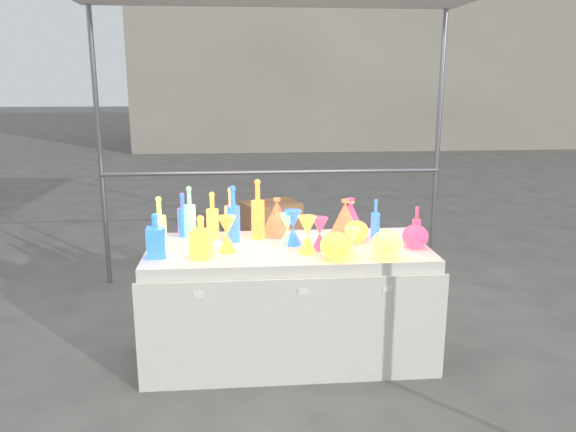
{
  "coord_description": "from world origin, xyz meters",
  "views": [
    {
      "loc": [
        -0.31,
        -3.46,
        1.78
      ],
      "look_at": [
        0.0,
        0.0,
        0.95
      ],
      "focal_mm": 35.0,
      "sensor_mm": 36.0,
      "label": 1
    }
  ],
  "objects": [
    {
      "name": "bottle_6",
      "position": [
        -0.36,
        0.23,
        0.93
      ],
      "size": [
        0.09,
        0.09,
        0.35
      ],
      "primitive_type": null,
      "rotation": [
        0.0,
        0.0,
        0.0
      ],
      "color": "red",
      "rests_on": "display_table"
    },
    {
      "name": "decanter_2",
      "position": [
        -0.81,
        -0.16,
        0.89
      ],
      "size": [
        0.12,
        0.12,
        0.27
      ],
      "primitive_type": null,
      "rotation": [
        0.0,
        0.0,
        0.08
      ],
      "color": "#1C9C56",
      "rests_on": "display_table"
    },
    {
      "name": "hourglass_0",
      "position": [
        -0.39,
        -0.09,
        0.86
      ],
      "size": [
        0.14,
        0.14,
        0.23
      ],
      "primitive_type": null,
      "rotation": [
        0.0,
        0.0,
        0.21
      ],
      "color": "#FFAA1A",
      "rests_on": "display_table"
    },
    {
      "name": "hourglass_2",
      "position": [
        0.35,
        -0.32,
        0.85
      ],
      "size": [
        0.11,
        0.11,
        0.19
      ],
      "primitive_type": null,
      "rotation": [
        0.0,
        0.0,
        -0.2
      ],
      "color": "#147181",
      "rests_on": "display_table"
    },
    {
      "name": "decanter_0",
      "position": [
        -0.54,
        -0.21,
        0.88
      ],
      "size": [
        0.13,
        0.13,
        0.27
      ],
      "primitive_type": null,
      "rotation": [
        0.0,
        0.0,
        -0.26
      ],
      "color": "red",
      "rests_on": "display_table"
    },
    {
      "name": "cardboard_box_flat",
      "position": [
        1.05,
        2.56,
        0.03
      ],
      "size": [
        0.69,
        0.51,
        0.06
      ],
      "primitive_type": "cube",
      "rotation": [
        0.0,
        0.0,
        -0.05
      ],
      "color": "#B27B50",
      "rests_on": "ground"
    },
    {
      "name": "bottle_5",
      "position": [
        -0.64,
        0.25,
        0.93
      ],
      "size": [
        0.1,
        0.1,
        0.36
      ],
      "primitive_type": null,
      "rotation": [
        0.0,
        0.0,
        0.43
      ],
      "color": "#B624A1",
      "rests_on": "display_table"
    },
    {
      "name": "bottle_3",
      "position": [
        -0.7,
        0.35,
        0.9
      ],
      "size": [
        0.09,
        0.09,
        0.3
      ],
      "primitive_type": null,
      "rotation": [
        0.0,
        0.0,
        0.19
      ],
      "color": "#1F33B8",
      "rests_on": "display_table"
    },
    {
      "name": "globe_3",
      "position": [
        0.81,
        -0.1,
        0.82
      ],
      "size": [
        0.18,
        0.18,
        0.13
      ],
      "primitive_type": null,
      "rotation": [
        0.0,
        0.0,
        0.12
      ],
      "color": "#1F33B8",
      "rests_on": "display_table"
    },
    {
      "name": "lampshade_1",
      "position": [
        0.4,
        0.14,
        0.89
      ],
      "size": [
        0.29,
        0.29,
        0.27
      ],
      "primitive_type": null,
      "rotation": [
        0.0,
        0.0,
        0.3
      ],
      "color": "yellow",
      "rests_on": "display_table"
    },
    {
      "name": "globe_2",
      "position": [
        0.46,
        0.06,
        0.81
      ],
      "size": [
        0.19,
        0.19,
        0.13
      ],
      "primitive_type": null,
      "rotation": [
        0.0,
        0.0,
        -0.18
      ],
      "color": "#FFAA1A",
      "rests_on": "display_table"
    },
    {
      "name": "cardboard_box_closed",
      "position": [
        0.05,
        2.79,
        0.22
      ],
      "size": [
        0.73,
        0.64,
        0.44
      ],
      "primitive_type": "cube",
      "rotation": [
        0.0,
        0.0,
        0.4
      ],
      "color": "#B27B50",
      "rests_on": "ground"
    },
    {
      "name": "hourglass_1",
      "position": [
        0.19,
        -0.09,
        0.85
      ],
      "size": [
        0.13,
        0.13,
        0.21
      ],
      "primitive_type": null,
      "rotation": [
        0.0,
        0.0,
        -0.37
      ],
      "color": "#1F33B8",
      "rests_on": "display_table"
    },
    {
      "name": "bottle_1",
      "position": [
        -0.7,
        0.32,
        0.9
      ],
      "size": [
        0.08,
        0.08,
        0.3
      ],
      "primitive_type": null,
      "rotation": [
        0.0,
        0.0,
        -0.21
      ],
      "color": "#1C9C56",
      "rests_on": "display_table"
    },
    {
      "name": "hourglass_3",
      "position": [
        -0.0,
        0.04,
        0.85
      ],
      "size": [
        0.13,
        0.13,
        0.2
      ],
      "primitive_type": null,
      "rotation": [
        0.0,
        0.0,
        -0.27
      ],
      "color": "#B624A1",
      "rests_on": "display_table"
    },
    {
      "name": "lampshade_0",
      "position": [
        -0.05,
        0.28,
        0.88
      ],
      "size": [
        0.27,
        0.27,
        0.26
      ],
      "primitive_type": null,
      "rotation": [
        0.0,
        0.0,
        0.29
      ],
      "color": "yellow",
      "rests_on": "display_table"
    },
    {
      "name": "background_building",
      "position": [
        4.0,
        14.0,
        3.0
      ],
      "size": [
        14.0,
        6.0,
        6.0
      ],
      "primitive_type": "cube",
      "color": "#A49B88",
      "rests_on": "ground"
    },
    {
      "name": "bottle_10",
      "position": [
        0.85,
        0.01,
        0.87
      ],
      "size": [
        0.07,
        0.07,
        0.24
      ],
      "primitive_type": null,
      "rotation": [
        0.0,
        0.0,
        -0.35
      ],
      "color": "#1F33B8",
      "rests_on": "display_table"
    },
    {
      "name": "bottle_7",
      "position": [
        -0.35,
        0.14,
        0.94
      ],
      "size": [
        0.1,
        0.1,
        0.38
      ],
      "primitive_type": null,
      "rotation": [
        0.0,
        0.0,
        0.15
      ],
      "color": "#1C9C56",
      "rests_on": "display_table"
    },
    {
      "name": "bottle_4",
      "position": [
        -0.81,
        -0.0,
        0.92
      ],
      "size": [
        0.1,
        0.1,
        0.34
      ],
      "primitive_type": null,
      "rotation": [
        0.0,
        0.0,
        -0.36
      ],
      "color": "#147181",
      "rests_on": "display_table"
    },
    {
      "name": "lampshade_3",
      "position": [
        0.46,
        0.28,
        0.87
      ],
      "size": [
        0.24,
        0.24,
        0.24
      ],
      "primitive_type": null,
      "rotation": [
        0.0,
        0.0,
        -0.21
      ],
      "color": "#147181",
      "rests_on": "display_table"
    },
    {
      "name": "display_table",
      "position": [
        0.0,
        -0.01,
        0.37
      ],
      "size": [
        1.84,
        0.83,
        0.75
      ],
      "color": "silver",
      "rests_on": "ground"
    },
    {
      "name": "bottle_8",
      "position": [
        0.61,
        0.15,
        0.88
      ],
      "size": [
        0.08,
        0.08,
        0.27
      ],
      "primitive_type": null,
      "rotation": [
        0.0,
        0.0,
        -0.39
      ],
      "color": "#1C9C56",
      "rests_on": "display_table"
    },
    {
      "name": "bottle_0",
      "position": [
        -0.49,
        0.23,
        0.91
      ],
      "size": [
        0.09,
        0.09,
        0.32
      ],
      "primitive_type": null,
      "rotation": [
        0.0,
        0.0,
        0.1
      ],
      "color": "red",
      "rests_on": "display_table"
    },
    {
      "name": "globe_1",
      "position": [
        0.57,
        -0.3,
        0.83
      ],
      "size": [
        0.24,
        0.24,
        0.15
      ],
      "primitive_type": null,
      "rotation": [
        0.0,
        0.0,
        -0.32
      ],
      "color": "#147181",
      "rests_on": "display_table"
    },
    {
      "name": "lampshade_2",
      "position": [
        0.44,
        0.18,
        0.89
      ],
      "size": [
        0.28,
        0.28,
        0.27
      ],
      "primitive_type": null,
      "rotation": [
        0.0,
        0.0,
        -0.24
      ],
      "color": "#1F33B8",
      "rests_on": "display_table"
    },
    {
      "name": "bottle_2",
      "position": [
        -0.19,
        0.21,
        0.95
      ],
      "size": [
        0.11,
        0.11,
        0.41
      ],
      "primitive_type": null,
      "rotation": [
        0.0,
        0.0,
        0.26
      ],
      "color": "#FFAA1A",
      "rests_on": "display_table"
    },
    {
      "name": "hourglass_4",
      "position": [
        0.11,
        -0.15,
        0.87
      ],
      "size": [
        0.15,
        0.15,
        0.23
      ],
      "primitive_type": null,
      "rotation": [
        0.0,
        0.0,
        -0.36
      ],
      "color": "red",
      "rests_on": "display_table"
    },
    {
      "name": "globe_0",
      "position": [
        0.26,
        -0.3,
        0.83
      ],
      "size": [
        0.22,
        0.22,
        0.15
      ],
      "primitive_type": null,
      "rotation": [
        0.0,
        0.0,
        -0.22
      ],
      "color": "red",
      "rests_on": "display_table"
    },
    {
      "name": "ground",
      "position": [
        0.0,
        0.0,
        0.0
      ],
      "size": [
        80.0,
        80.0,
        0.0
      ],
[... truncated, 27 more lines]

